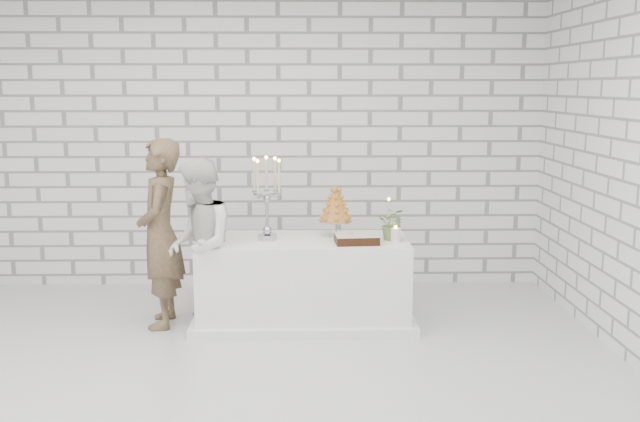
{
  "coord_description": "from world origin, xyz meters",
  "views": [
    {
      "loc": [
        0.57,
        -4.86,
        2.06
      ],
      "look_at": [
        0.7,
        0.93,
        1.05
      ],
      "focal_mm": 40.3,
      "sensor_mm": 36.0,
      "label": 1
    }
  ],
  "objects": [
    {
      "name": "bride",
      "position": [
        -0.32,
        1.02,
        0.74
      ],
      "size": [
        0.64,
        0.78,
        1.48
      ],
      "primitive_type": "imported",
      "rotation": [
        0.0,
        0.0,
        -1.46
      ],
      "color": "white",
      "rests_on": "ground"
    },
    {
      "name": "croquembouche",
      "position": [
        0.84,
        1.35,
        0.98
      ],
      "size": [
        0.31,
        0.31,
        0.46
      ],
      "primitive_type": null,
      "rotation": [
        0.0,
        0.0,
        0.04
      ],
      "color": "#92561E",
      "rests_on": "cake_table"
    },
    {
      "name": "cake_table",
      "position": [
        0.56,
        1.23,
        0.38
      ],
      "size": [
        1.8,
        0.8,
        0.75
      ],
      "primitive_type": "cube",
      "color": "white",
      "rests_on": "ground"
    },
    {
      "name": "pillar_candle",
      "position": [
        1.34,
        1.1,
        0.81
      ],
      "size": [
        0.09,
        0.09,
        0.12
      ],
      "primitive_type": "cylinder",
      "rotation": [
        0.0,
        0.0,
        0.08
      ],
      "color": "white",
      "rests_on": "cake_table"
    },
    {
      "name": "wall_back",
      "position": [
        0.0,
        2.5,
        1.5
      ],
      "size": [
        6.0,
        0.01,
        3.0
      ],
      "primitive_type": "cube",
      "color": "white",
      "rests_on": "ground"
    },
    {
      "name": "chocolate_cake",
      "position": [
        1.01,
        1.06,
        0.79
      ],
      "size": [
        0.38,
        0.28,
        0.08
      ],
      "primitive_type": "cube",
      "rotation": [
        0.0,
        0.0,
        0.08
      ],
      "color": "black",
      "rests_on": "cake_table"
    },
    {
      "name": "ground",
      "position": [
        0.0,
        0.0,
        0.0
      ],
      "size": [
        6.0,
        5.0,
        0.01
      ],
      "primitive_type": "cube",
      "color": "silver",
      "rests_on": "ground"
    },
    {
      "name": "extra_taper",
      "position": [
        1.31,
        1.36,
        0.91
      ],
      "size": [
        0.06,
        0.06,
        0.32
      ],
      "primitive_type": "cylinder",
      "rotation": [
        0.0,
        0.0,
        -0.05
      ],
      "color": "beige",
      "rests_on": "cake_table"
    },
    {
      "name": "groom",
      "position": [
        -0.67,
        1.19,
        0.81
      ],
      "size": [
        0.43,
        0.62,
        1.63
      ],
      "primitive_type": "imported",
      "rotation": [
        0.0,
        0.0,
        -1.49
      ],
      "color": "brown",
      "rests_on": "ground"
    },
    {
      "name": "wall_front",
      "position": [
        0.0,
        -2.5,
        1.5
      ],
      "size": [
        6.0,
        0.01,
        3.0
      ],
      "primitive_type": "cube",
      "color": "white",
      "rests_on": "ground"
    },
    {
      "name": "flowers",
      "position": [
        1.33,
        1.19,
        0.89
      ],
      "size": [
        0.32,
        0.3,
        0.28
      ],
      "primitive_type": "imported",
      "rotation": [
        0.0,
        0.0,
        -0.36
      ],
      "color": "#41702E",
      "rests_on": "cake_table"
    },
    {
      "name": "candelabra",
      "position": [
        0.25,
        1.22,
        1.11
      ],
      "size": [
        0.35,
        0.35,
        0.73
      ],
      "primitive_type": null,
      "rotation": [
        0.0,
        0.0,
        0.22
      ],
      "color": "#A7A6B1",
      "rests_on": "cake_table"
    }
  ]
}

